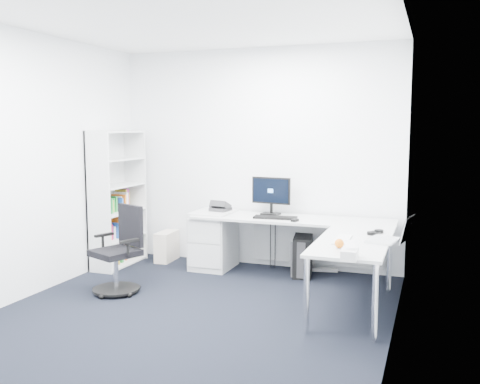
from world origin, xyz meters
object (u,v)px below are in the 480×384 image
(bookshelf, at_px, (118,199))
(l_desk, at_px, (284,253))
(monitor, at_px, (271,195))
(laptop, at_px, (383,228))
(task_chair, at_px, (115,250))

(bookshelf, bearing_deg, l_desk, -1.32)
(l_desk, distance_m, bookshelf, 2.23)
(bookshelf, bearing_deg, monitor, 12.73)
(monitor, bearing_deg, laptop, -32.09)
(bookshelf, relative_size, monitor, 3.48)
(task_chair, bearing_deg, bookshelf, 143.99)
(monitor, bearing_deg, l_desk, -51.54)
(l_desk, distance_m, task_chair, 1.84)
(l_desk, height_order, task_chair, task_chair)
(monitor, distance_m, laptop, 1.79)
(task_chair, distance_m, laptop, 2.72)
(l_desk, height_order, laptop, laptop)
(task_chair, relative_size, monitor, 1.88)
(l_desk, relative_size, task_chair, 2.56)
(bookshelf, height_order, monitor, bookshelf)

